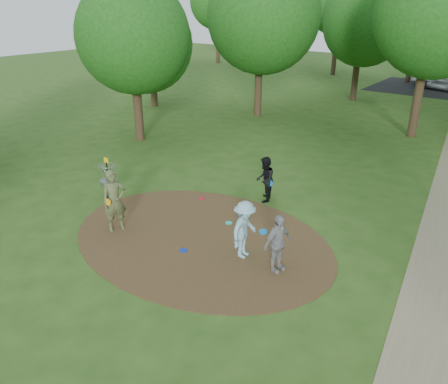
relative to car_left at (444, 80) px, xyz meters
The scene contains 13 objects.
ground 29.85m from the car_left, 90.57° to the right, with size 100.00×100.00×0.00m, color #2D5119.
dirt_clearing 29.85m from the car_left, 90.57° to the right, with size 8.40×8.40×0.02m, color #47301C.
footpath 28.53m from the car_left, 77.44° to the right, with size 2.00×40.00×0.01m, color #8C7A5B.
player_observer_with_disc 31.09m from the car_left, 95.02° to the right, with size 0.75×0.85×1.97m.
player_throwing_with_disc 29.90m from the car_left, 87.44° to the right, with size 1.11×1.13×1.67m.
player_walking_with_disc 26.38m from the car_left, 90.42° to the right, with size 0.90×0.98×1.63m.
player_waiting_with_disc 30.02m from the car_left, 85.40° to the right, with size 0.60×1.01×1.62m.
disc_ground_cyan 28.57m from the car_left, 90.32° to the right, with size 0.22×0.22×0.02m, color #1BD8C9.
disc_ground_blue 30.71m from the car_left, 90.37° to the right, with size 0.22×0.22×0.02m, color #0B2DCB.
disc_ground_red 27.72m from the car_left, 94.28° to the right, with size 0.22×0.22×0.02m, color red.
car_left is the anchor object (origin of this frame).
disc_golf_basket 29.92m from the car_left, 99.23° to the right, with size 0.63×0.63×1.54m.
tree_ring 20.71m from the car_left, 88.43° to the right, with size 37.06×46.00×9.45m.
Camera 1 is at (7.48, -8.76, 6.59)m, focal length 35.00 mm.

